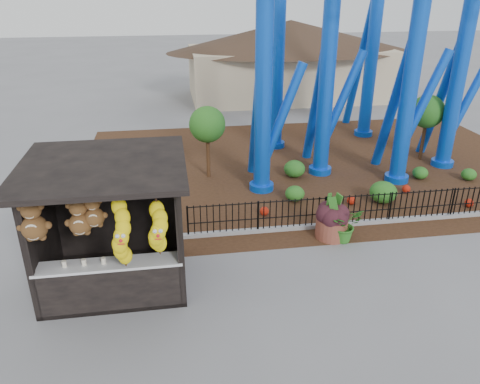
{
  "coord_description": "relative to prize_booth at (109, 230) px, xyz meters",
  "views": [
    {
      "loc": [
        -1.55,
        -8.63,
        6.59
      ],
      "look_at": [
        0.04,
        1.5,
        2.0
      ],
      "focal_mm": 35.0,
      "sensor_mm": 36.0,
      "label": 1
    }
  ],
  "objects": [
    {
      "name": "ground",
      "position": [
        3.02,
        -0.89,
        -1.54
      ],
      "size": [
        120.0,
        120.0,
        0.0
      ],
      "primitive_type": "plane",
      "color": "slate",
      "rests_on": "ground"
    },
    {
      "name": "mulch_bed",
      "position": [
        7.02,
        7.11,
        -1.53
      ],
      "size": [
        18.0,
        12.0,
        0.02
      ],
      "primitive_type": "cube",
      "color": "#331E11",
      "rests_on": "ground"
    },
    {
      "name": "curb",
      "position": [
        7.02,
        2.11,
        -1.48
      ],
      "size": [
        18.0,
        0.18,
        0.12
      ],
      "primitive_type": "cube",
      "color": "gray",
      "rests_on": "ground"
    },
    {
      "name": "prize_booth",
      "position": [
        0.0,
        0.0,
        0.0
      ],
      "size": [
        3.5,
        3.4,
        3.12
      ],
      "color": "black",
      "rests_on": "ground"
    },
    {
      "name": "picket_fence",
      "position": [
        7.92,
        2.11,
        -1.04
      ],
      "size": [
        12.2,
        0.06,
        1.0
      ],
      "primitive_type": null,
      "color": "black",
      "rests_on": "ground"
    },
    {
      "name": "terracotta_planter",
      "position": [
        5.81,
        1.53,
        -1.25
      ],
      "size": [
        1.06,
        1.06,
        0.59
      ],
      "primitive_type": "cylinder",
      "rotation": [
        0.0,
        0.0,
        0.21
      ],
      "color": "brown",
      "rests_on": "ground"
    },
    {
      "name": "planter_foliage",
      "position": [
        5.81,
        1.53,
        -0.63
      ],
      "size": [
        0.7,
        0.7,
        0.64
      ],
      "primitive_type": "ellipsoid",
      "color": "black",
      "rests_on": "terracotta_planter"
    },
    {
      "name": "potted_plant",
      "position": [
        6.09,
        1.31,
        -1.03
      ],
      "size": [
        1.05,
        0.95,
        1.02
      ],
      "primitive_type": "imported",
      "rotation": [
        0.0,
        0.0,
        0.19
      ],
      "color": "#2A5519",
      "rests_on": "ground"
    },
    {
      "name": "landscaping",
      "position": [
        7.77,
        4.47,
        -1.23
      ],
      "size": [
        8.34,
        3.9,
        0.71
      ],
      "color": "#255D1B",
      "rests_on": "mulch_bed"
    },
    {
      "name": "pavilion",
      "position": [
        9.02,
        19.11,
        1.52
      ],
      "size": [
        15.0,
        15.0,
        4.8
      ],
      "color": "#BFAD8C",
      "rests_on": "ground"
    }
  ]
}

